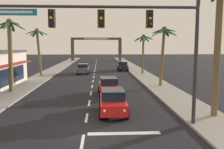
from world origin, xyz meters
The scene contains 15 objects.
ground_plane centered at (0.00, 0.00, 0.00)m, with size 220.00×220.00×0.00m, color black.
sidewalk_right centered at (7.80, 20.00, 0.07)m, with size 3.20×110.00×0.14m, color gray.
sidewalk_left centered at (-7.80, 20.00, 0.07)m, with size 3.20×110.00×0.14m, color gray.
lane_markings centered at (0.44, 19.72, 0.00)m, with size 4.28×87.60×0.01m.
traffic_signal_mast centered at (2.79, 0.49, 5.58)m, with size 11.51×0.41×7.65m.
sedan_lead_at_stop_bar centered at (1.80, 3.42, 0.85)m, with size 1.96×4.46×1.68m.
sedan_third_in_queue centered at (1.75, 9.79, 0.85)m, with size 2.11×4.51×1.68m.
sedan_oncoming_far centered at (-1.87, 27.35, 0.85)m, with size 1.97×4.46×1.68m.
sedan_parked_nearest_kerb centered at (5.30, 32.11, 0.85)m, with size 2.04×4.49×1.68m.
palm_left_second centered at (-7.95, 11.28, 4.91)m, with size 3.26×3.13×7.39m.
palm_left_third centered at (-8.41, 24.09, 4.98)m, with size 3.62×3.48×7.32m.
palm_right_nearest centered at (8.50, 2.02, 6.04)m, with size 3.45×3.55×8.93m.
palm_right_second centered at (8.12, 13.88, 5.11)m, with size 3.00×3.26×6.90m.
palm_right_third centered at (8.02, 25.72, 4.77)m, with size 3.44×3.24×6.54m.
town_gateway_arch centered at (0.00, 59.35, 4.54)m, with size 15.09×0.90×7.01m.
Camera 1 is at (0.87, -13.25, 4.82)m, focal length 38.61 mm.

